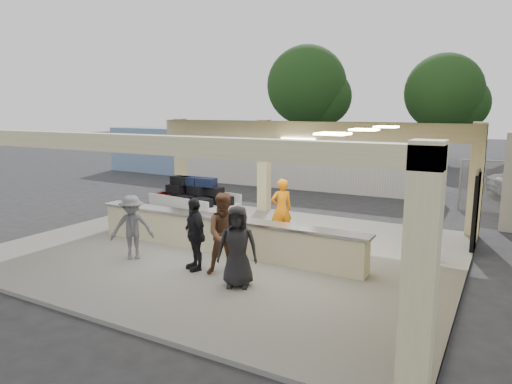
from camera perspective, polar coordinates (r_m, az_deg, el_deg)
The scene contains 14 objects.
ground at distance 12.97m, azimuth -3.12°, elevation -7.29°, with size 120.00×120.00×0.00m, color #242426.
pavilion at distance 13.08m, azimuth -0.84°, elevation -1.03°, with size 12.01×10.00×3.55m.
baggage_counter at distance 12.40m, azimuth -4.39°, elevation -5.30°, with size 8.20×0.58×0.98m.
luggage_cart at distance 15.55m, azimuth -7.72°, elevation -0.69°, with size 2.90×2.00×1.58m.
drum_fan at distance 12.45m, azimuth 20.02°, elevation -5.57°, with size 0.93×0.51×1.02m.
baggage_handler at distance 13.52m, azimuth 3.19°, elevation -2.15°, with size 0.66×0.36×1.82m, color orange.
passenger_a at distance 10.65m, azimuth -3.82°, elevation -5.24°, with size 0.94×0.41×1.92m, color brown.
passenger_b at distance 11.04m, azimuth -7.67°, elevation -5.21°, with size 1.03×0.37×1.76m, color black.
passenger_c at distance 12.14m, azimuth -15.22°, elevation -4.29°, with size 1.08×0.38×1.66m, color #535358.
passenger_d at distance 9.90m, azimuth -2.32°, elevation -6.83°, with size 0.87×0.36×1.79m, color black.
container_white at distance 23.85m, azimuth 5.40°, elevation 4.11°, with size 12.79×2.56×2.77m, color silver.
container_blue at distance 28.65m, azimuth -8.65°, elevation 5.07°, with size 10.73×2.58×2.79m, color #6C88AE.
tree_left at distance 37.48m, azimuth 6.90°, elevation 12.70°, with size 6.60×6.30×9.00m.
tree_mid at distance 36.87m, azimuth 22.93°, elevation 11.06°, with size 6.00×5.60×8.00m.
Camera 1 is at (6.64, -10.44, 3.89)m, focal length 32.00 mm.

